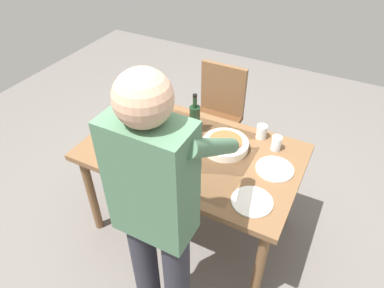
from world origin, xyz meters
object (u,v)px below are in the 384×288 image
object	(u,v)px
wine_glass_left	(112,142)
serving_bowl_pasta	(225,144)
person_server	(157,212)
dinner_plate_near	(275,169)
chair_near	(218,111)
water_cup_near_left	(133,158)
water_cup_near_right	(276,143)
dining_table	(192,160)
wine_bottle	(195,118)
water_cup_far_left	(262,132)
dinner_plate_far	(252,202)
wine_glass_right	(120,117)

from	to	relation	value
wine_glass_left	serving_bowl_pasta	world-z (taller)	wine_glass_left
person_server	dinner_plate_near	bearing A→B (deg)	-115.35
chair_near	person_server	distance (m)	1.59
water_cup_near_left	water_cup_near_right	world-z (taller)	water_cup_near_right
dining_table	serving_bowl_pasta	distance (m)	0.25
water_cup_near_left	serving_bowl_pasta	distance (m)	0.59
wine_bottle	water_cup_near_right	size ratio (longest dim) A/B	2.99
water_cup_far_left	dinner_plate_far	size ratio (longest dim) A/B	0.42
wine_glass_left	water_cup_near_left	bearing A→B (deg)	175.30
dining_table	water_cup_far_left	bearing A→B (deg)	-136.61
water_cup_near_left	water_cup_near_right	xyz separation A→B (m)	(-0.73, -0.54, 0.00)
wine_glass_left	dinner_plate_far	size ratio (longest dim) A/B	0.66
wine_glass_left	serving_bowl_pasta	bearing A→B (deg)	-147.18
person_server	serving_bowl_pasta	world-z (taller)	person_server
water_cup_far_left	dinner_plate_far	distance (m)	0.60
wine_bottle	water_cup_near_left	size ratio (longest dim) A/B	3.25
wine_bottle	chair_near	bearing A→B (deg)	-81.44
water_cup_near_right	dinner_plate_near	size ratio (longest dim) A/B	0.43
wine_glass_left	dinner_plate_far	xyz separation A→B (m)	(-0.92, -0.03, -0.10)
wine_glass_right	water_cup_far_left	distance (m)	0.96
wine_glass_right	water_cup_near_right	size ratio (longest dim) A/B	1.52
water_cup_near_right	dinner_plate_near	bearing A→B (deg)	105.79
dinner_plate_far	chair_near	bearing A→B (deg)	-57.53
person_server	dinner_plate_near	xyz separation A→B (m)	(-0.36, -0.75, -0.20)
dining_table	dinner_plate_far	world-z (taller)	dinner_plate_far
serving_bowl_pasta	person_server	bearing A→B (deg)	89.54
wine_glass_left	water_cup_near_left	distance (m)	0.17
water_cup_near_right	serving_bowl_pasta	bearing A→B (deg)	25.66
wine_glass_left	water_cup_far_left	xyz separation A→B (m)	(-0.77, -0.60, -0.06)
water_cup_near_left	water_cup_far_left	distance (m)	0.87
dinner_plate_far	wine_glass_left	bearing A→B (deg)	1.67
person_server	water_cup_far_left	bearing A→B (deg)	-99.86
person_server	wine_glass_right	world-z (taller)	person_server
person_server	wine_glass_left	size ratio (longest dim) A/B	11.19
wine_glass_right	water_cup_near_left	xyz separation A→B (m)	(-0.28, 0.26, -0.06)
dining_table	wine_glass_right	bearing A→B (deg)	2.98
water_cup_far_left	dinner_plate_near	xyz separation A→B (m)	(-0.18, 0.27, -0.04)
water_cup_near_right	dinner_plate_far	size ratio (longest dim) A/B	0.43
wine_glass_right	water_cup_near_left	world-z (taller)	wine_glass_right
dining_table	dinner_plate_near	distance (m)	0.54
person_server	dinner_plate_far	bearing A→B (deg)	-126.29
wine_bottle	dinner_plate_near	bearing A→B (deg)	168.83
person_server	water_cup_near_right	world-z (taller)	person_server
dining_table	wine_glass_left	bearing A→B (deg)	32.96
water_cup_near_left	chair_near	bearing A→B (deg)	-94.66
wine_glass_right	dining_table	bearing A→B (deg)	-177.02
wine_glass_left	wine_glass_right	distance (m)	0.27
chair_near	wine_glass_left	distance (m)	1.15
dining_table	water_cup_near_left	bearing A→B (deg)	47.83
dining_table	wine_glass_left	size ratio (longest dim) A/B	9.24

